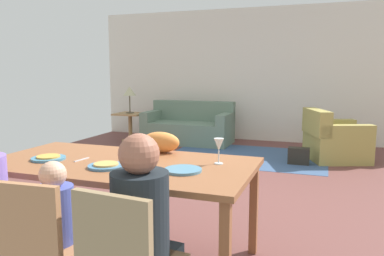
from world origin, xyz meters
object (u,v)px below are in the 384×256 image
(dining_table, at_px, (120,170))
(plate_near_woman, at_px, (183,170))
(plate_near_man, at_px, (48,158))
(wine_glass, at_px, (219,146))
(person_woman, at_px, (145,244))
(cat, at_px, (160,142))
(dining_chair_child, at_px, (39,246))
(side_table, at_px, (130,123))
(person_child, at_px, (60,243))
(couch, at_px, (189,128))
(handbag, at_px, (299,156))
(armchair, at_px, (333,141))
(table_lamp, at_px, (129,92))
(plate_near_child, at_px, (106,166))

(dining_table, distance_m, plate_near_woman, 0.55)
(plate_near_man, bearing_deg, dining_table, 12.57)
(dining_table, xyz_separation_m, wine_glass, (0.70, 0.18, 0.20))
(plate_near_woman, bearing_deg, person_woman, -89.67)
(wine_glass, distance_m, cat, 0.60)
(dining_chair_child, distance_m, side_table, 5.83)
(person_child, height_order, couch, person_child)
(dining_chair_child, distance_m, handbag, 4.55)
(dining_table, xyz_separation_m, dining_chair_child, (0.01, -0.86, -0.20))
(side_table, relative_size, handbag, 1.81)
(plate_near_man, bearing_deg, handbag, 66.72)
(armchair, xyz_separation_m, side_table, (-3.91, 0.42, 0.06))
(dining_table, bearing_deg, couch, 104.07)
(handbag, bearing_deg, table_lamp, 165.23)
(plate_near_man, bearing_deg, wine_glass, 13.57)
(wine_glass, relative_size, person_woman, 0.17)
(plate_near_man, height_order, table_lamp, table_lamp)
(plate_near_man, height_order, person_woman, person_woman)
(person_child, distance_m, armchair, 4.98)
(plate_near_child, height_order, handbag, plate_near_child)
(side_table, bearing_deg, cat, -58.22)
(wine_glass, distance_m, side_table, 5.30)
(person_child, bearing_deg, handbag, 76.15)
(dining_chair_child, bearing_deg, person_woman, 18.07)
(person_woman, xyz_separation_m, cat, (-0.39, 1.08, 0.33))
(plate_near_man, xyz_separation_m, handbag, (1.58, 3.68, -0.64))
(couch, xyz_separation_m, handbag, (2.23, -1.16, -0.17))
(cat, bearing_deg, plate_near_child, -109.89)
(plate_near_child, bearing_deg, plate_near_woman, 8.45)
(person_woman, distance_m, table_lamp, 5.93)
(handbag, bearing_deg, dining_table, -106.36)
(plate_near_man, xyz_separation_m, couch, (-0.64, 4.84, -0.47))
(dining_table, xyz_separation_m, person_woman, (0.54, -0.68, -0.18))
(wine_glass, bearing_deg, plate_near_man, -166.43)
(dining_table, xyz_separation_m, table_lamp, (-2.37, 4.46, 0.31))
(couch, height_order, handbag, couch)
(person_child, relative_size, armchair, 0.84)
(plate_near_child, height_order, wine_glass, wine_glass)
(wine_glass, height_order, person_child, wine_glass)
(plate_near_woman, height_order, cat, cat)
(plate_near_child, bearing_deg, plate_near_man, 173.64)
(person_woman, bearing_deg, plate_near_man, 152.46)
(dining_table, relative_size, cat, 6.12)
(plate_near_child, bearing_deg, person_woman, -42.89)
(person_woman, xyz_separation_m, handbag, (0.50, 4.24, -0.38))
(armchair, relative_size, table_lamp, 2.05)
(person_woman, relative_size, side_table, 1.91)
(plate_near_child, height_order, person_woman, person_woman)
(plate_near_woman, distance_m, armchair, 4.29)
(dining_table, height_order, plate_near_child, plate_near_child)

